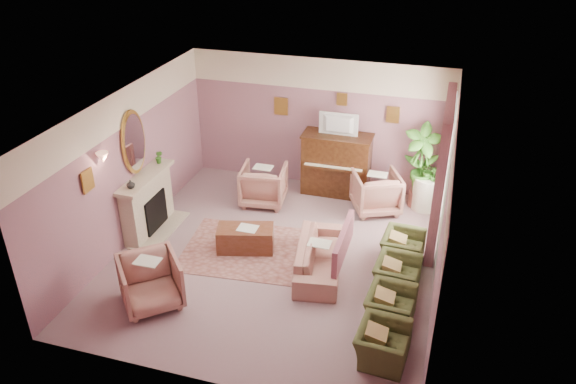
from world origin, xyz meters
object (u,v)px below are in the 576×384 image
(coffee_table, at_px, (246,239))
(floral_armchair_front, at_px, (150,280))
(piano, at_px, (336,165))
(olive_chair_c, at_px, (397,270))
(television, at_px, (338,123))
(sofa, at_px, (319,251))
(floral_armchair_left, at_px, (263,183))
(olive_chair_d, at_px, (403,243))
(floral_armchair_right, at_px, (376,190))
(side_table, at_px, (426,193))
(olive_chair_b, at_px, (391,302))
(olive_chair_a, at_px, (383,339))

(coffee_table, xyz_separation_m, floral_armchair_front, (-0.87, -1.84, 0.23))
(piano, height_order, olive_chair_c, piano)
(television, relative_size, sofa, 0.43)
(floral_armchair_left, height_order, olive_chair_c, floral_armchair_left)
(television, bearing_deg, piano, 90.00)
(olive_chair_d, bearing_deg, floral_armchair_left, 156.98)
(floral_armchair_right, xyz_separation_m, side_table, (0.95, 0.35, -0.11))
(floral_armchair_right, xyz_separation_m, olive_chair_b, (0.72, -3.25, -0.11))
(sofa, distance_m, side_table, 3.07)
(floral_armchair_front, bearing_deg, olive_chair_b, 10.48)
(olive_chair_a, bearing_deg, sofa, 126.77)
(floral_armchair_front, xyz_separation_m, olive_chair_b, (3.62, 0.67, -0.11))
(olive_chair_b, height_order, olive_chair_c, same)
(coffee_table, height_order, floral_armchair_front, floral_armchair_front)
(piano, bearing_deg, coffee_table, -112.77)
(floral_armchair_left, xyz_separation_m, olive_chair_c, (2.99, -2.09, -0.11))
(floral_armchair_front, height_order, olive_chair_a, floral_armchair_front)
(sofa, height_order, olive_chair_b, sofa)
(television, xyz_separation_m, olive_chair_b, (1.65, -3.72, -1.26))
(piano, xyz_separation_m, coffee_table, (-1.09, -2.60, -0.43))
(floral_armchair_left, height_order, floral_armchair_front, same)
(television, bearing_deg, olive_chair_c, -60.31)
(television, relative_size, floral_armchair_left, 0.88)
(floral_armchair_left, relative_size, olive_chair_c, 1.15)
(coffee_table, xyz_separation_m, floral_armchair_left, (-0.24, 1.74, 0.23))
(floral_armchair_right, xyz_separation_m, olive_chair_c, (0.72, -2.43, -0.11))
(piano, distance_m, floral_armchair_left, 1.60)
(olive_chair_c, distance_m, side_table, 2.79)
(floral_armchair_left, bearing_deg, olive_chair_c, -34.96)
(piano, xyz_separation_m, television, (0.00, -0.05, 0.95))
(olive_chair_b, xyz_separation_m, olive_chair_d, (0.00, 1.64, 0.00))
(coffee_table, relative_size, olive_chair_d, 1.27)
(olive_chair_b, relative_size, side_table, 1.13)
(sofa, relative_size, olive_chair_a, 2.33)
(television, relative_size, olive_chair_b, 1.01)
(floral_armchair_left, height_order, olive_chair_b, floral_armchair_left)
(olive_chair_d, bearing_deg, olive_chair_b, -90.00)
(side_table, bearing_deg, piano, 174.90)
(floral_armchair_right, height_order, floral_armchair_front, same)
(floral_armchair_right, distance_m, side_table, 1.02)
(floral_armchair_left, distance_m, olive_chair_b, 4.17)
(television, distance_m, olive_chair_c, 3.57)
(coffee_table, xyz_separation_m, sofa, (1.42, -0.21, 0.15))
(olive_chair_a, distance_m, olive_chair_c, 1.64)
(television, height_order, floral_armchair_front, television)
(floral_armchair_right, height_order, olive_chair_d, floral_armchair_right)
(floral_armchair_left, bearing_deg, olive_chair_a, -51.29)
(television, bearing_deg, olive_chair_d, -51.53)
(piano, distance_m, olive_chair_d, 2.72)
(floral_armchair_left, distance_m, floral_armchair_right, 2.30)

